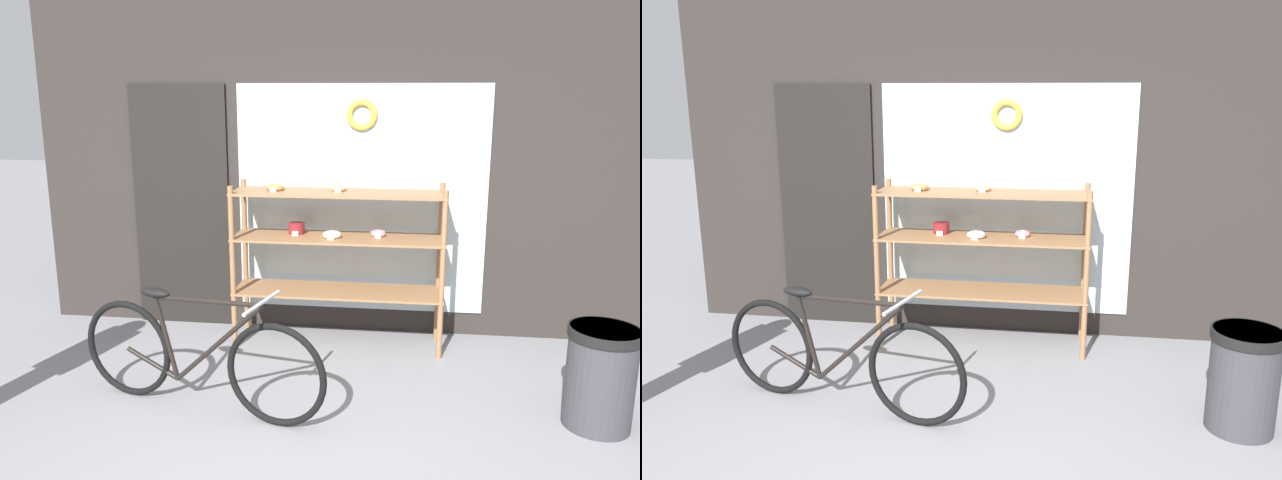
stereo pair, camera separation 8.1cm
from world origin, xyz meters
The scene contains 4 objects.
storefront_facade centered at (-0.04, 2.37, 1.74)m, with size 5.19×0.13×3.58m.
display_case centered at (0.03, 2.01, 0.85)m, with size 1.68×0.45×1.33m.
bicycle centered at (-0.74, 0.78, 0.36)m, with size 1.74×0.58×0.81m.
trash_bin centered at (1.78, 0.91, 0.35)m, with size 0.43×0.43×0.64m.
Camera 1 is at (0.54, -2.81, 2.03)m, focal length 35.00 mm.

